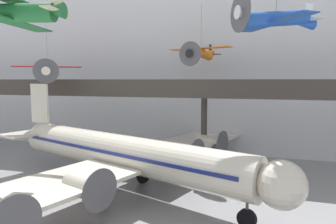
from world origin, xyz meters
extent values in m
cube|color=silver|center=(0.00, 31.30, 11.45)|extent=(140.00, 3.00, 22.89)
cube|color=#38332D|center=(0.00, 23.60, 8.30)|extent=(110.00, 3.20, 0.90)
cube|color=#38332D|center=(0.00, 22.06, 9.30)|extent=(110.00, 0.12, 1.10)
cylinder|color=#38332D|center=(0.00, 24.56, 3.93)|extent=(0.70, 0.70, 7.85)
cylinder|color=beige|center=(-5.68, 14.23, 3.43)|extent=(24.52, 11.58, 3.12)
sphere|color=beige|center=(7.22, 9.47, 3.43)|extent=(3.06, 3.06, 3.06)
cone|color=beige|center=(-18.72, 19.04, 3.66)|extent=(4.81, 4.10, 2.87)
cube|color=navy|center=(-5.68, 14.23, 3.74)|extent=(22.91, 11.03, 0.28)
cube|color=beige|center=(-1.55, 22.89, 2.72)|extent=(10.98, 17.00, 0.28)
cube|color=beige|center=(-8.16, 4.96, 2.72)|extent=(10.98, 17.00, 0.28)
cylinder|color=beige|center=(-1.13, 18.99, 2.77)|extent=(3.24, 2.41, 1.50)
cylinder|color=#4C4C51|center=(0.37, 18.43, 2.77)|extent=(1.04, 2.69, 2.85)
cylinder|color=beige|center=(0.75, 24.08, 2.77)|extent=(3.24, 2.41, 1.50)
cylinder|color=#4C4C51|center=(2.25, 23.53, 2.77)|extent=(1.04, 2.69, 2.85)
cylinder|color=beige|center=(-5.31, 7.66, 2.77)|extent=(3.24, 2.41, 1.50)
cylinder|color=#4C4C51|center=(-3.81, 7.11, 2.77)|extent=(1.04, 2.69, 2.85)
cylinder|color=beige|center=(-7.19, 2.56, 2.77)|extent=(3.24, 2.41, 1.50)
cylinder|color=#4C4C51|center=(-5.69, 2.01, 2.77)|extent=(1.04, 2.69, 2.85)
cube|color=beige|center=(-17.54, 18.61, 7.18)|extent=(3.07, 1.29, 4.37)
cube|color=beige|center=(-17.25, 18.50, 4.05)|extent=(5.81, 8.73, 0.20)
cylinder|color=#4C4C51|center=(5.23, 10.21, 1.26)|extent=(0.20, 0.20, 1.21)
cylinder|color=black|center=(5.23, 10.21, 0.65)|extent=(1.35, 0.81, 1.30)
cylinder|color=#4C4C51|center=(-4.54, 16.47, 1.26)|extent=(0.20, 0.20, 1.21)
cylinder|color=black|center=(-4.54, 16.47, 0.65)|extent=(1.35, 0.81, 1.30)
cylinder|color=#4C4C51|center=(-6.27, 11.78, 1.26)|extent=(0.20, 0.20, 1.21)
cylinder|color=black|center=(-6.27, 11.78, 0.65)|extent=(1.35, 0.81, 1.30)
cylinder|color=#1E4CAD|center=(6.93, 16.10, 14.56)|extent=(5.45, 3.98, 1.73)
cone|color=white|center=(4.43, 14.56, 14.87)|extent=(1.34, 1.38, 1.05)
cylinder|color=#4C4C51|center=(4.25, 14.45, 14.89)|extent=(1.62, 2.59, 3.02)
cone|color=#1E4CAD|center=(9.25, 17.54, 14.29)|extent=(1.88, 1.68, 1.14)
cube|color=#1E4CAD|center=(6.64, 15.92, 14.22)|extent=(5.62, 7.92, 0.10)
cube|color=white|center=(9.54, 17.72, 15.26)|extent=(0.61, 0.41, 1.39)
cube|color=white|center=(9.54, 17.72, 14.56)|extent=(2.17, 2.93, 0.06)
cylinder|color=#1E6B33|center=(-10.15, 7.36, 14.20)|extent=(6.04, 2.01, 1.34)
cone|color=#1E6B33|center=(-7.29, 7.74, 14.26)|extent=(1.73, 1.25, 1.07)
cube|color=#1E6B33|center=(-10.50, 7.31, 13.71)|extent=(2.62, 9.04, 0.10)
cube|color=beige|center=(-6.94, 7.79, 14.93)|extent=(0.72, 0.16, 1.47)
cube|color=beige|center=(-6.94, 7.79, 14.20)|extent=(1.14, 3.25, 0.06)
cylinder|color=red|center=(-17.91, 20.74, 10.81)|extent=(3.66, 4.75, 1.14)
cone|color=silver|center=(-16.45, 18.55, 10.76)|extent=(1.24, 1.21, 0.93)
cylinder|color=#4C4C51|center=(-16.35, 18.40, 10.75)|extent=(2.26, 1.53, 2.70)
cone|color=red|center=(-19.27, 22.76, 10.86)|extent=(1.49, 1.62, 0.91)
cube|color=red|center=(-17.74, 20.48, 11.30)|extent=(6.97, 5.23, 0.10)
cube|color=silver|center=(-19.44, 23.02, 11.43)|extent=(0.39, 0.54, 1.25)
cube|color=silver|center=(-19.44, 23.02, 10.81)|extent=(2.58, 2.01, 0.06)
cylinder|color=slate|center=(-17.91, 20.74, 14.77)|extent=(0.04, 0.04, 6.89)
cylinder|color=orange|center=(-0.52, 24.97, 12.86)|extent=(2.28, 5.01, 1.52)
cone|color=black|center=(-1.19, 22.52, 12.58)|extent=(1.08, 1.01, 0.90)
cylinder|color=#4C4C51|center=(-1.24, 22.35, 12.57)|extent=(2.53, 0.73, 2.61)
cone|color=orange|center=(0.11, 27.24, 13.11)|extent=(1.19, 1.56, 0.99)
cube|color=orange|center=(-0.60, 24.68, 13.34)|extent=(7.37, 3.08, 0.10)
cube|color=black|center=(0.19, 27.53, 13.46)|extent=(0.21, 0.58, 1.20)
cube|color=black|center=(0.19, 27.53, 12.86)|extent=(2.67, 1.26, 0.06)
cylinder|color=slate|center=(-0.52, 24.97, 15.83)|extent=(0.04, 0.04, 4.94)
camera|label=1|loc=(5.43, -9.42, 9.80)|focal=32.00mm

